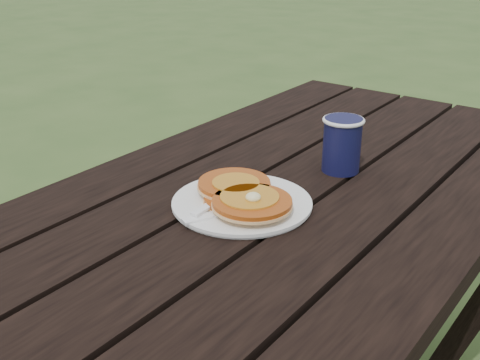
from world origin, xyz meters
The scene contains 5 objects.
plate centered at (-0.02, 0.04, 0.76)m, with size 0.24×0.24×0.01m, color white.
pancake_stack centered at (-0.01, 0.03, 0.77)m, with size 0.20×0.18×0.04m.
knife centered at (-0.01, 0.00, 0.76)m, with size 0.02×0.18×0.01m, color white.
fork centered at (-0.05, -0.01, 0.77)m, with size 0.03×0.16×0.01m, color white, non-canonical shape.
coffee_cup centered at (0.04, 0.29, 0.81)m, with size 0.08×0.08×0.11m.
Camera 1 is at (0.55, -0.74, 1.23)m, focal length 45.00 mm.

